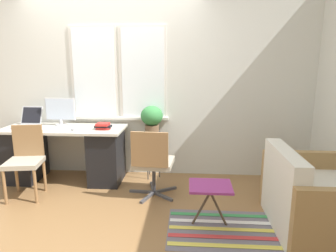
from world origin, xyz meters
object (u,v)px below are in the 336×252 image
object	(u,v)px
monitor	(60,111)
book_stack	(103,126)
plant_stand	(152,138)
office_chair_swivel	(153,162)
desk_chair_wooden	(25,159)
couch_loveseat	(312,202)
laptop	(28,122)
folding_stool	(210,189)
potted_plant	(152,117)
keyboard	(51,130)
mouse	(72,129)

from	to	relation	value
monitor	book_stack	size ratio (longest dim) A/B	1.89
plant_stand	book_stack	bearing A→B (deg)	-157.33
office_chair_swivel	book_stack	bearing A→B (deg)	-23.26
desk_chair_wooden	couch_loveseat	size ratio (longest dim) A/B	0.77
laptop	monitor	xyz separation A→B (m)	(0.43, 0.09, 0.15)
book_stack	folding_stool	distance (m)	1.72
desk_chair_wooden	monitor	bearing A→B (deg)	63.91
monitor	book_stack	bearing A→B (deg)	-17.23
potted_plant	couch_loveseat	bearing A→B (deg)	-35.66
laptop	couch_loveseat	bearing A→B (deg)	-17.75
desk_chair_wooden	couch_loveseat	bearing A→B (deg)	-18.80
keyboard	book_stack	world-z (taller)	book_stack
folding_stool	monitor	bearing A→B (deg)	149.32
keyboard	desk_chair_wooden	bearing A→B (deg)	-118.83
monitor	book_stack	distance (m)	0.70
desk_chair_wooden	potted_plant	size ratio (longest dim) A/B	2.33
keyboard	book_stack	xyz separation A→B (m)	(0.66, 0.10, 0.03)
plant_stand	desk_chair_wooden	bearing A→B (deg)	-154.51
laptop	office_chair_swivel	bearing A→B (deg)	-15.09
book_stack	desk_chair_wooden	world-z (taller)	desk_chair_wooden
desk_chair_wooden	plant_stand	world-z (taller)	desk_chair_wooden
monitor	keyboard	xyz separation A→B (m)	(-0.01, -0.31, -0.19)
mouse	book_stack	distance (m)	0.39
couch_loveseat	folding_stool	bearing A→B (deg)	90.16
book_stack	potted_plant	distance (m)	0.67
laptop	office_chair_swivel	distance (m)	1.88
mouse	couch_loveseat	size ratio (longest dim) A/B	0.05
keyboard	mouse	bearing A→B (deg)	1.96
office_chair_swivel	plant_stand	world-z (taller)	office_chair_swivel
laptop	folding_stool	world-z (taller)	laptop
couch_loveseat	office_chair_swivel	bearing A→B (deg)	69.47
keyboard	book_stack	distance (m)	0.67
desk_chair_wooden	mouse	bearing A→B (deg)	27.15
office_chair_swivel	potted_plant	bearing A→B (deg)	-78.13
desk_chair_wooden	folding_stool	xyz separation A→B (m)	(2.20, -0.54, -0.08)
office_chair_swivel	potted_plant	size ratio (longest dim) A/B	2.31
keyboard	book_stack	bearing A→B (deg)	8.97
office_chair_swivel	couch_loveseat	distance (m)	1.77
couch_loveseat	plant_stand	xyz separation A→B (m)	(-1.73, 1.24, 0.29)
laptop	book_stack	world-z (taller)	laptop
plant_stand	monitor	bearing A→B (deg)	-177.54
keyboard	mouse	xyz separation A→B (m)	(0.29, 0.01, 0.01)
desk_chair_wooden	potted_plant	bearing A→B (deg)	16.31
keyboard	plant_stand	world-z (taller)	keyboard
laptop	mouse	distance (m)	0.73
mouse	desk_chair_wooden	distance (m)	0.65
keyboard	potted_plant	xyz separation A→B (m)	(1.28, 0.36, 0.11)
monitor	office_chair_swivel	bearing A→B (deg)	-22.83
office_chair_swivel	potted_plant	world-z (taller)	potted_plant
couch_loveseat	plant_stand	bearing A→B (deg)	54.34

